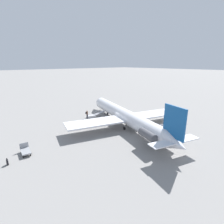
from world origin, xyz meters
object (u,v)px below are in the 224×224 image
airplane_main (126,116)px  boarding_stairs (93,116)px  passenger (87,114)px  luggage_cart (25,151)px  suitcase (7,162)px

airplane_main → boarding_stairs: (8.90, 1.37, -1.63)m
passenger → luggage_cart: 16.72m
airplane_main → passenger: (9.19, 2.75, -1.00)m
passenger → suitcase: 19.52m
airplane_main → suitcase: bearing=106.0°
boarding_stairs → luggage_cart: 17.83m
airplane_main → boarding_stairs: size_ratio=7.17×
passenger → luggage_cart: size_ratio=0.75×
airplane_main → luggage_cart: (1.52, 17.60, -1.54)m
boarding_stairs → luggage_cart: (-7.38, 16.23, 0.09)m
airplane_main → boarding_stairs: bearing=25.1°
passenger → suitcase: size_ratio=1.98×
airplane_main → suitcase: 20.10m
airplane_main → passenger: bearing=33.0°
airplane_main → suitcase: size_ratio=33.72×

